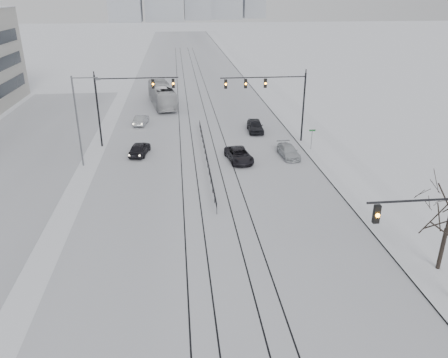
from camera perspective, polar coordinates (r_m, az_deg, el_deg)
road at (r=74.36m, az=-4.00°, el=10.64°), size 22.00×260.00×0.02m
sidewalk_east at (r=76.05m, az=6.40°, el=10.89°), size 5.00×260.00×0.16m
curb at (r=75.57m, az=4.55°, el=10.86°), size 0.10×260.00×0.12m
parking_strip at (r=53.10m, az=-24.86°, el=3.28°), size 14.00×60.00×0.03m
tram_rails at (r=55.03m, az=-3.08°, el=6.12°), size 5.30×180.00×0.01m
traffic_mast_near at (r=25.74m, az=26.60°, el=-6.43°), size 6.10×0.37×7.00m
traffic_mast_ne at (r=49.86m, az=6.70°, el=11.00°), size 9.60×0.37×8.00m
traffic_mast_nw at (r=50.01m, az=-12.90°, el=10.40°), size 9.10×0.37×8.00m
street_light_west at (r=44.93m, az=-18.32°, el=7.90°), size 2.73×0.25×9.00m
median_fence at (r=45.41m, az=-2.35°, el=3.03°), size 0.06×24.00×1.00m
street_sign at (r=49.07m, az=11.40°, el=5.47°), size 0.70×0.06×2.40m
sedan_sb_inner at (r=47.86m, az=-10.98°, el=3.92°), size 2.43×4.41×1.42m
sedan_sb_outer at (r=59.08m, az=-10.79°, el=7.58°), size 1.93×4.06×1.29m
sedan_nb_front at (r=45.21m, az=1.97°, el=3.12°), size 2.84×5.04×1.33m
sedan_nb_right at (r=46.93m, az=8.42°, el=3.58°), size 2.00×4.34×1.23m
sedan_nb_far at (r=55.11m, az=4.09°, el=6.93°), size 2.02×4.60×1.54m
box_truck at (r=68.58m, az=-8.12°, el=10.79°), size 4.71×12.19×3.31m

